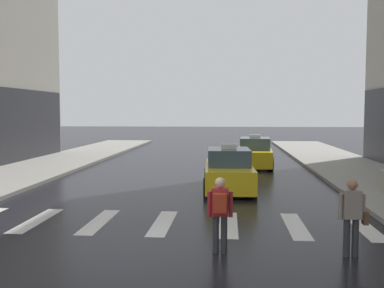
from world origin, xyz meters
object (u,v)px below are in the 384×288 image
Objects in this scene: taxi_second at (255,154)px; taxi_lead at (229,171)px; pedestrian_with_handbag at (352,213)px; pedestrian_with_backpack at (220,209)px.

taxi_lead is at bearing -101.11° from taxi_second.
taxi_second is 2.79× the size of pedestrian_with_handbag.
taxi_lead is 8.23m from pedestrian_with_handbag.
taxi_lead is 7.83m from pedestrian_with_backpack.
taxi_lead and taxi_second have the same top height.
pedestrian_with_handbag is (2.60, -7.81, 0.21)m from taxi_lead.
taxi_second is 15.25m from pedestrian_with_backpack.
pedestrian_with_handbag is at bearing 0.29° from pedestrian_with_backpack.
taxi_lead is 2.79× the size of pedestrian_with_backpack.
taxi_second reaches higher than pedestrian_with_backpack.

